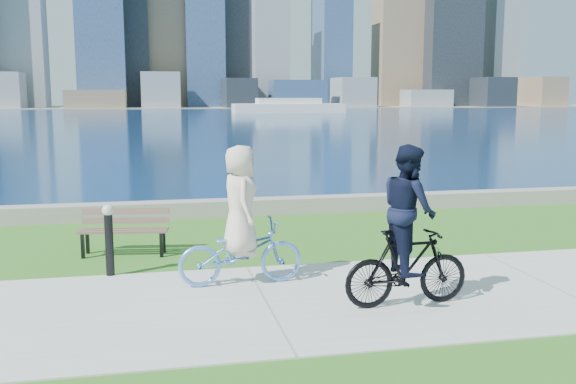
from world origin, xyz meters
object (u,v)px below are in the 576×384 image
bollard_lamp (109,235)px  cyclist_man (408,239)px  park_bench (124,227)px  cyclist_woman (240,233)px

bollard_lamp → cyclist_man: 4.34m
park_bench → cyclist_man: 5.04m
bollard_lamp → cyclist_woman: size_ratio=0.55×
park_bench → bollard_lamp: bearing=-88.7°
bollard_lamp → cyclist_woman: bearing=-24.7°
park_bench → cyclist_woman: cyclist_woman is taller
cyclist_man → cyclist_woman: bearing=52.4°
park_bench → cyclist_woman: 2.75m
cyclist_woman → bollard_lamp: bearing=63.1°
cyclist_woman → cyclist_man: size_ratio=0.96×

